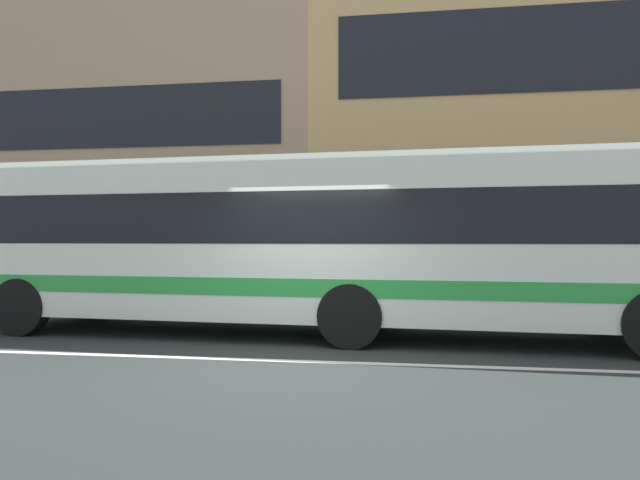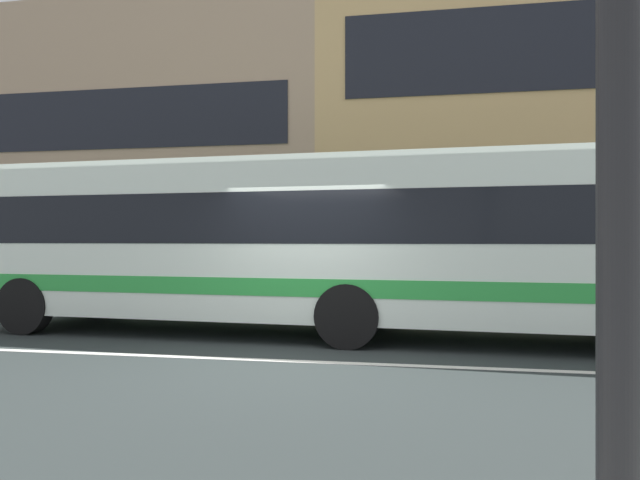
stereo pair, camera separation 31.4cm
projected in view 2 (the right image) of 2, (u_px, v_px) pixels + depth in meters
ground_plane at (289, 361)px, 8.15m from camera, size 160.00×160.00×0.00m
lane_centre_line at (289, 361)px, 8.15m from camera, size 60.00×0.16×0.01m
hedge_row_far at (296, 291)px, 14.08m from camera, size 16.32×1.10×0.88m
apartment_block_left at (82, 162)px, 23.15m from camera, size 20.08×8.12×9.41m
transit_bus at (318, 239)px, 10.37m from camera, size 12.26×3.23×3.04m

